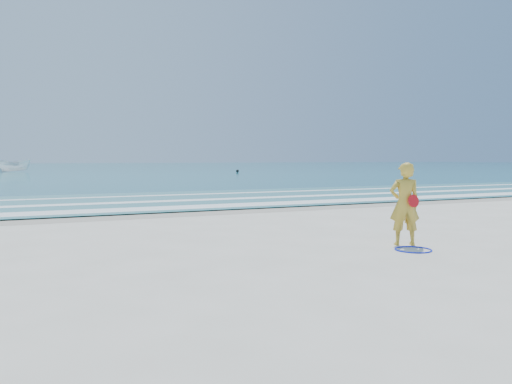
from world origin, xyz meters
name	(u,v)px	position (x,y,z in m)	size (l,w,h in m)	color
ground	(337,262)	(0.00, 0.00, 0.00)	(400.00, 400.00, 0.00)	silver
wet_sand	(188,212)	(0.00, 9.00, 0.00)	(400.00, 2.40, 0.00)	#B2A893
ocean	(54,167)	(0.00, 105.00, 0.02)	(400.00, 190.00, 0.04)	#19727F
shallow	(155,200)	(0.00, 14.00, 0.04)	(400.00, 10.00, 0.01)	#59B7AD
foam_near	(178,207)	(0.00, 10.30, 0.05)	(400.00, 1.40, 0.01)	white
foam_mid	(159,201)	(0.00, 13.20, 0.05)	(400.00, 0.90, 0.01)	white
foam_far	(142,196)	(0.00, 16.50, 0.05)	(400.00, 0.60, 0.01)	white
hoop	(413,250)	(2.04, 0.31, 0.01)	(0.73, 0.73, 0.03)	#0C1FE1
boat	(14,165)	(-6.62, 66.81, 0.91)	(1.70, 4.51, 1.74)	white
buoy	(237,171)	(19.70, 52.14, 0.23)	(0.38, 0.38, 0.38)	black
woman	(405,204)	(2.28, 0.87, 0.88)	(0.76, 0.65, 1.76)	gold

